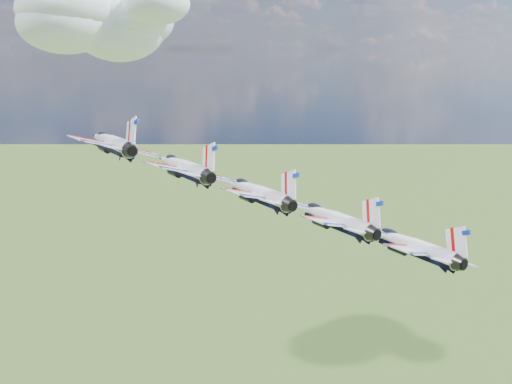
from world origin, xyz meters
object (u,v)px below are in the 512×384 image
jet_1 (182,167)px  jet_4 (410,245)px  jet_0 (111,142)px  jet_3 (332,218)px  jet_2 (256,192)px

jet_1 → jet_4: bearing=-43.2°
jet_1 → jet_0: bearing=136.8°
jet_3 → jet_4: (7.32, -6.97, -3.02)m
jet_3 → jet_4: 10.55m
jet_1 → jet_3: bearing=-43.2°
jet_0 → jet_3: size_ratio=1.00×
jet_1 → jet_2: bearing=-43.2°
jet_0 → jet_2: bearing=-43.2°
jet_3 → jet_4: bearing=-43.2°
jet_2 → jet_0: bearing=136.8°
jet_1 → jet_4: 31.64m
jet_1 → jet_2: 10.55m
jet_0 → jet_2: jet_0 is taller
jet_0 → jet_2: (14.64, -13.94, -6.04)m
jet_4 → jet_3: bearing=136.8°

